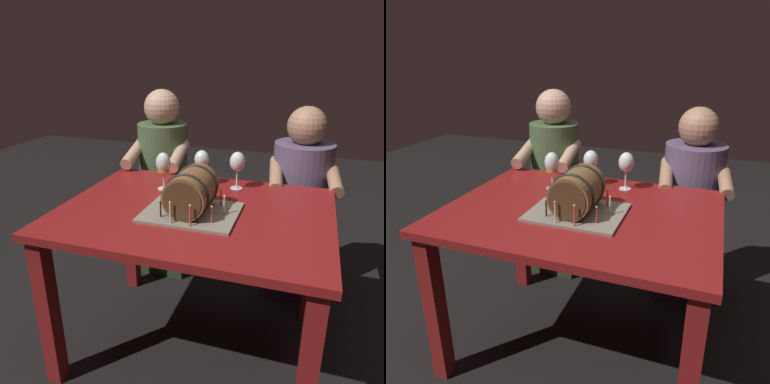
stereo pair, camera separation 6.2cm
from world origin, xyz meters
TOP-DOWN VIEW (x-y plane):
  - ground_plane at (0.00, 0.00)m, footprint 8.00×8.00m
  - dining_table at (0.00, 0.00)m, footprint 1.19×0.91m
  - barrel_cake at (0.00, -0.05)m, footprint 0.40×0.32m
  - wine_glass_rose at (-0.06, 0.31)m, footprint 0.08×0.08m
  - wine_glass_empty at (0.12, 0.32)m, footprint 0.08×0.08m
  - wine_glass_amber at (-0.23, 0.19)m, footprint 0.07×0.07m
  - person_seated_left at (-0.43, 0.68)m, footprint 0.37×0.47m
  - person_seated_right at (0.43, 0.68)m, footprint 0.41×0.50m

SIDE VIEW (x-z plane):
  - ground_plane at x=0.00m, z-range 0.00..0.00m
  - person_seated_right at x=0.43m, z-range -0.04..1.10m
  - person_seated_left at x=-0.43m, z-range -0.06..1.15m
  - dining_table at x=0.00m, z-range 0.26..1.02m
  - barrel_cake at x=0.00m, z-range 0.75..0.95m
  - wine_glass_rose at x=-0.06m, z-range 0.80..0.98m
  - wine_glass_amber at x=-0.23m, z-range 0.80..0.99m
  - wine_glass_empty at x=0.12m, z-range 0.80..0.99m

